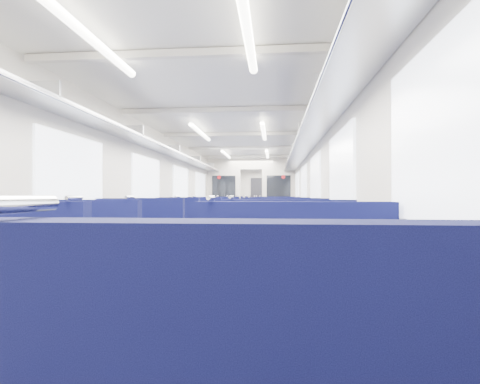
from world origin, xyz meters
TOP-DOWN VIEW (x-y plane):
  - floor at (0.00, 0.00)m, footprint 2.80×18.00m
  - ceiling at (0.00, 0.00)m, footprint 2.80×18.00m
  - wall_left at (-1.40, 0.00)m, footprint 0.02×18.00m
  - dado_left at (-1.39, 0.00)m, footprint 0.03×17.90m
  - wall_right at (1.40, 0.00)m, footprint 0.02×18.00m
  - dado_right at (1.39, 0.00)m, footprint 0.03×17.90m
  - wall_far at (0.00, 9.00)m, footprint 2.80×0.02m
  - luggage_rack_left at (-1.21, 0.00)m, footprint 0.36×17.40m
  - luggage_rack_right at (1.21, 0.00)m, footprint 0.36×17.40m
  - windows at (0.00, -0.46)m, footprint 2.78×15.60m
  - ceiling_fittings at (0.00, -0.26)m, footprint 2.70×16.06m
  - end_door at (0.00, 8.94)m, footprint 0.75×0.06m
  - bulkhead at (-0.00, 3.00)m, footprint 2.80×0.10m
  - seat_3 at (0.83, -7.13)m, footprint 1.04×0.57m
  - seat_4 at (-0.83, -6.00)m, footprint 1.04×0.57m
  - seat_5 at (0.83, -5.89)m, footprint 1.04×0.57m
  - seat_6 at (-0.83, -4.86)m, footprint 1.04×0.57m
  - seat_7 at (0.83, -4.79)m, footprint 1.04×0.57m
  - seat_8 at (-0.83, -3.66)m, footprint 1.04×0.57m
  - seat_9 at (0.83, -3.69)m, footprint 1.04×0.57m
  - seat_10 at (-0.83, -2.62)m, footprint 1.04×0.57m
  - seat_11 at (0.83, -2.54)m, footprint 1.04×0.57m
  - seat_12 at (-0.83, -1.47)m, footprint 1.04×0.57m
  - seat_13 at (0.83, -1.44)m, footprint 1.04×0.57m
  - seat_14 at (-0.83, -0.21)m, footprint 1.04×0.57m
  - seat_15 at (0.83, -0.11)m, footprint 1.04×0.57m
  - seat_16 at (-0.83, 0.85)m, footprint 1.04×0.57m
  - seat_17 at (0.83, 0.92)m, footprint 1.04×0.57m
  - seat_18 at (-0.83, 2.15)m, footprint 1.04×0.57m
  - seat_19 at (0.83, 2.18)m, footprint 1.04×0.57m
  - seat_20 at (-0.83, 4.11)m, footprint 1.04×0.57m
  - seat_21 at (0.83, 4.08)m, footprint 1.04×0.57m
  - seat_22 at (-0.83, 5.19)m, footprint 1.04×0.57m
  - seat_23 at (0.83, 5.24)m, footprint 1.04×0.57m
  - seat_24 at (-0.83, 6.32)m, footprint 1.04×0.57m
  - seat_25 at (0.83, 6.37)m, footprint 1.04×0.57m
  - seat_26 at (-0.83, 7.52)m, footprint 1.04×0.57m
  - seat_27 at (0.83, 7.66)m, footprint 1.04×0.57m

SIDE VIEW (x-z plane):
  - floor at x=0.00m, z-range -0.01..0.01m
  - dado_left at x=-1.39m, z-range 0.00..0.70m
  - dado_right at x=1.39m, z-range 0.00..0.70m
  - seat_3 at x=0.83m, z-range -0.22..0.94m
  - seat_4 at x=-0.83m, z-range -0.22..0.94m
  - seat_5 at x=0.83m, z-range -0.22..0.94m
  - seat_6 at x=-0.83m, z-range -0.22..0.94m
  - seat_7 at x=0.83m, z-range -0.22..0.94m
  - seat_8 at x=-0.83m, z-range -0.22..0.94m
  - seat_9 at x=0.83m, z-range -0.22..0.94m
  - seat_10 at x=-0.83m, z-range -0.22..0.94m
  - seat_11 at x=0.83m, z-range -0.22..0.94m
  - seat_12 at x=-0.83m, z-range -0.22..0.94m
  - seat_13 at x=0.83m, z-range -0.22..0.94m
  - seat_14 at x=-0.83m, z-range -0.22..0.94m
  - seat_15 at x=0.83m, z-range -0.22..0.94m
  - seat_16 at x=-0.83m, z-range -0.22..0.94m
  - seat_17 at x=0.83m, z-range -0.22..0.94m
  - seat_18 at x=-0.83m, z-range -0.22..0.94m
  - seat_19 at x=0.83m, z-range -0.22..0.94m
  - seat_20 at x=-0.83m, z-range -0.22..0.94m
  - seat_21 at x=0.83m, z-range -0.22..0.94m
  - seat_22 at x=-0.83m, z-range -0.22..0.94m
  - seat_23 at x=0.83m, z-range -0.22..0.94m
  - seat_24 at x=-0.83m, z-range -0.22..0.94m
  - seat_25 at x=0.83m, z-range -0.22..0.94m
  - seat_26 at x=-0.83m, z-range -0.22..0.94m
  - seat_27 at x=0.83m, z-range -0.22..0.94m
  - end_door at x=0.00m, z-range 0.00..2.00m
  - wall_left at x=-1.40m, z-range 0.00..2.35m
  - wall_right at x=1.40m, z-range 0.00..2.35m
  - wall_far at x=0.00m, z-range 0.00..2.35m
  - bulkhead at x=0.00m, z-range 0.06..2.41m
  - windows at x=0.00m, z-range 1.04..1.79m
  - luggage_rack_left at x=-1.21m, z-range 1.88..2.06m
  - luggage_rack_right at x=1.21m, z-range 1.88..2.06m
  - ceiling_fittings at x=0.00m, z-range 2.23..2.35m
  - ceiling at x=0.00m, z-range 2.35..2.35m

